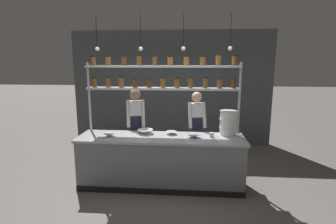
{
  "coord_description": "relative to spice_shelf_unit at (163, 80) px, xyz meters",
  "views": [
    {
      "loc": [
        0.5,
        -4.47,
        2.24
      ],
      "look_at": [
        0.11,
        0.2,
        1.33
      ],
      "focal_mm": 28.0,
      "sensor_mm": 36.0,
      "label": 1
    }
  ],
  "objects": [
    {
      "name": "prep_bowl_near_left",
      "position": [
        0.58,
        -0.34,
        -0.95
      ],
      "size": [
        0.23,
        0.23,
        0.06
      ],
      "color": "#B2B7BC",
      "rests_on": "prep_counter"
    },
    {
      "name": "prep_bowl_center_back",
      "position": [
        0.17,
        -0.15,
        -0.96
      ],
      "size": [
        0.2,
        0.2,
        0.05
      ],
      "color": "silver",
      "rests_on": "prep_counter"
    },
    {
      "name": "chef_center",
      "position": [
        0.65,
        0.46,
        -0.96
      ],
      "size": [
        0.4,
        0.32,
        1.64
      ],
      "rotation": [
        0.0,
        0.0,
        0.18
      ],
      "color": "black",
      "rests_on": "ground_plane"
    },
    {
      "name": "pendant_light_row",
      "position": [
        0.03,
        -0.33,
        0.57
      ],
      "size": [
        2.3,
        0.07,
        0.59
      ],
      "color": "black"
    },
    {
      "name": "spice_shelf_unit",
      "position": [
        0.0,
        0.0,
        0.0
      ],
      "size": [
        2.85,
        0.28,
        2.36
      ],
      "color": "#B7BABF",
      "rests_on": "ground_plane"
    },
    {
      "name": "ground_plane",
      "position": [
        -0.0,
        -0.33,
        -1.9
      ],
      "size": [
        40.0,
        40.0,
        0.0
      ],
      "primitive_type": "plane",
      "color": "slate"
    },
    {
      "name": "chef_left",
      "position": [
        -0.58,
        0.3,
        -0.92
      ],
      "size": [
        0.4,
        0.33,
        1.7
      ],
      "rotation": [
        0.0,
        0.0,
        0.21
      ],
      "color": "black",
      "rests_on": "ground_plane"
    },
    {
      "name": "container_stack",
      "position": [
        1.21,
        -0.09,
        -0.76
      ],
      "size": [
        0.32,
        0.32,
        0.44
      ],
      "color": "white",
      "rests_on": "prep_counter"
    },
    {
      "name": "serving_cup_front",
      "position": [
        0.9,
        -0.28,
        -0.94
      ],
      "size": [
        0.08,
        0.08,
        0.09
      ],
      "color": "silver",
      "rests_on": "prep_counter"
    },
    {
      "name": "prep_bowl_near_right",
      "position": [
        -0.31,
        -0.15,
        -0.95
      ],
      "size": [
        0.29,
        0.29,
        0.08
      ],
      "color": "white",
      "rests_on": "prep_counter"
    },
    {
      "name": "prep_bowl_center_front",
      "position": [
        -0.92,
        -0.39,
        -0.96
      ],
      "size": [
        0.2,
        0.2,
        0.06
      ],
      "color": "silver",
      "rests_on": "prep_counter"
    },
    {
      "name": "back_wall",
      "position": [
        -0.0,
        2.3,
        -0.38
      ],
      "size": [
        5.36,
        0.12,
        3.05
      ],
      "primitive_type": "cube",
      "color": "#4C5156",
      "rests_on": "ground_plane"
    },
    {
      "name": "prep_counter",
      "position": [
        -0.0,
        -0.33,
        -1.45
      ],
      "size": [
        2.96,
        0.76,
        0.92
      ],
      "color": "gray",
      "rests_on": "ground_plane"
    }
  ]
}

